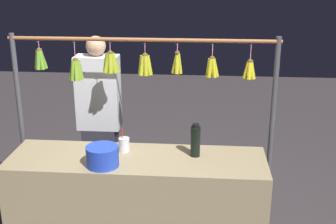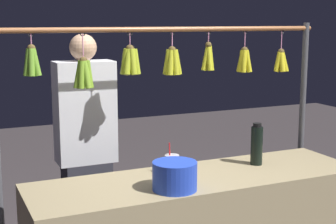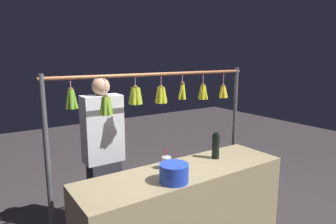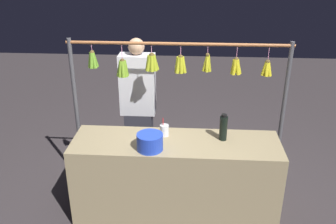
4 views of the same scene
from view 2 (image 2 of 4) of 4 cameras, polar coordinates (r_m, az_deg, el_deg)
display_rack at (r=3.31m, az=-0.40°, el=2.16°), size 2.23×0.14×1.73m
water_bottle at (r=3.30m, az=9.84°, el=-3.62°), size 0.08×0.08×0.27m
blue_bucket at (r=2.79m, az=0.76°, el=-7.12°), size 0.24×0.24×0.16m
drink_cup at (r=3.08m, az=0.43°, el=-5.82°), size 0.09×0.09×0.19m
vendor_person at (r=3.58m, az=-9.09°, el=-4.96°), size 0.39×0.21×1.66m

